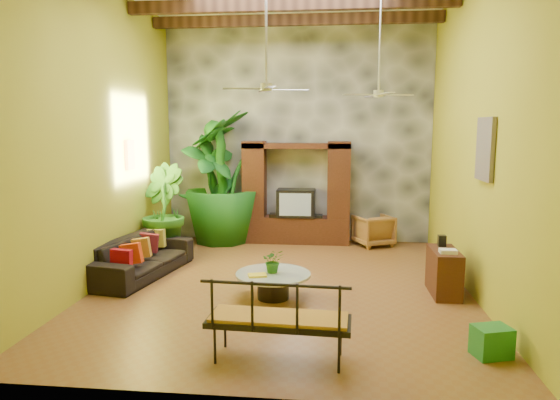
# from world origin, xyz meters

# --- Properties ---
(ground) EXTENTS (7.00, 7.00, 0.00)m
(ground) POSITION_xyz_m (0.00, 0.00, 0.00)
(ground) COLOR brown
(ground) RESTS_ON ground
(back_wall) EXTENTS (6.00, 0.02, 5.00)m
(back_wall) POSITION_xyz_m (0.00, 3.50, 2.50)
(back_wall) COLOR #9F9B24
(back_wall) RESTS_ON ground
(left_wall) EXTENTS (0.02, 7.00, 5.00)m
(left_wall) POSITION_xyz_m (-3.00, 0.00, 2.50)
(left_wall) COLOR #9F9B24
(left_wall) RESTS_ON ground
(right_wall) EXTENTS (0.02, 7.00, 5.00)m
(right_wall) POSITION_xyz_m (3.00, 0.00, 2.50)
(right_wall) COLOR #9F9B24
(right_wall) RESTS_ON ground
(stone_accent_wall) EXTENTS (5.98, 0.10, 4.98)m
(stone_accent_wall) POSITION_xyz_m (0.00, 3.44, 2.50)
(stone_accent_wall) COLOR #3E4046
(stone_accent_wall) RESTS_ON ground
(entertainment_center) EXTENTS (2.40, 0.55, 2.30)m
(entertainment_center) POSITION_xyz_m (0.00, 3.14, 0.97)
(entertainment_center) COLOR #321A0E
(entertainment_center) RESTS_ON ground
(ceiling_fan_front) EXTENTS (1.28, 1.28, 1.86)m
(ceiling_fan_front) POSITION_xyz_m (-0.20, -0.40, 3.40)
(ceiling_fan_front) COLOR silver
(ceiling_fan_front) RESTS_ON ceiling
(ceiling_fan_back) EXTENTS (1.28, 1.28, 1.86)m
(ceiling_fan_back) POSITION_xyz_m (1.60, 1.20, 3.40)
(ceiling_fan_back) COLOR silver
(ceiling_fan_back) RESTS_ON ceiling
(wall_art_mask) EXTENTS (0.06, 0.32, 0.55)m
(wall_art_mask) POSITION_xyz_m (-2.96, 1.00, 2.10)
(wall_art_mask) COLOR orange
(wall_art_mask) RESTS_ON left_wall
(wall_art_painting) EXTENTS (0.06, 0.70, 0.90)m
(wall_art_painting) POSITION_xyz_m (2.96, -0.60, 2.30)
(wall_art_painting) COLOR #276891
(wall_art_painting) RESTS_ON right_wall
(sofa) EXTENTS (1.31, 2.44, 0.68)m
(sofa) POSITION_xyz_m (-2.54, 0.29, 0.34)
(sofa) COLOR black
(sofa) RESTS_ON ground
(wicker_armchair) EXTENTS (0.99, 1.00, 0.69)m
(wicker_armchair) POSITION_xyz_m (1.73, 3.03, 0.34)
(wicker_armchair) COLOR brown
(wicker_armchair) RESTS_ON ground
(tall_plant_a) EXTENTS (1.54, 1.53, 2.46)m
(tall_plant_a) POSITION_xyz_m (-1.90, 2.89, 1.23)
(tall_plant_a) COLOR #185B1E
(tall_plant_a) RESTS_ON ground
(tall_plant_b) EXTENTS (1.29, 1.34, 1.89)m
(tall_plant_b) POSITION_xyz_m (-2.60, 1.60, 0.95)
(tall_plant_b) COLOR #26651A
(tall_plant_b) RESTS_ON ground
(tall_plant_c) EXTENTS (1.79, 1.79, 2.97)m
(tall_plant_c) POSITION_xyz_m (-1.69, 3.03, 1.48)
(tall_plant_c) COLOR #185B18
(tall_plant_c) RESTS_ON ground
(coffee_table) EXTENTS (1.15, 1.15, 0.40)m
(coffee_table) POSITION_xyz_m (-0.07, -0.65, 0.26)
(coffee_table) COLOR black
(coffee_table) RESTS_ON ground
(centerpiece_plant) EXTENTS (0.38, 0.35, 0.36)m
(centerpiece_plant) POSITION_xyz_m (-0.08, -0.61, 0.58)
(centerpiece_plant) COLOR #205717
(centerpiece_plant) RESTS_ON coffee_table
(yellow_tray) EXTENTS (0.31, 0.26, 0.03)m
(yellow_tray) POSITION_xyz_m (-0.29, -0.83, 0.41)
(yellow_tray) COLOR yellow
(yellow_tray) RESTS_ON coffee_table
(iron_bench) EXTENTS (1.64, 0.66, 0.57)m
(iron_bench) POSITION_xyz_m (0.23, -2.74, 0.53)
(iron_bench) COLOR black
(iron_bench) RESTS_ON ground
(side_console) EXTENTS (0.40, 0.89, 0.71)m
(side_console) POSITION_xyz_m (2.57, -0.18, 0.36)
(side_console) COLOR #372211
(side_console) RESTS_ON ground
(green_bin) EXTENTS (0.47, 0.41, 0.35)m
(green_bin) POSITION_xyz_m (2.65, -2.34, 0.18)
(green_bin) COLOR #217D3E
(green_bin) RESTS_ON ground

